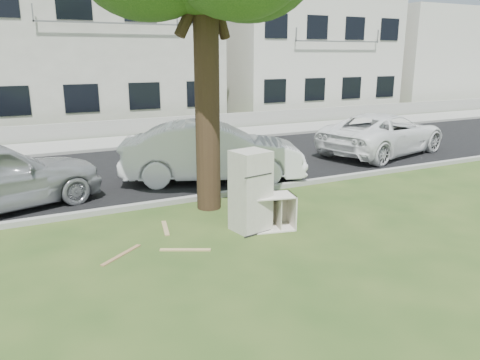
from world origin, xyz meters
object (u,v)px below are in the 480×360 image
fridge (251,191)px  car_right (384,134)px  car_center (213,152)px  cabinet (271,212)px

fridge → car_right: bearing=20.2°
car_center → car_right: bearing=-63.2°
cabinet → car_center: size_ratio=0.18×
fridge → car_center: (0.85, 3.85, 0.01)m
cabinet → car_center: 4.03m
cabinet → car_right: 8.65m
car_center → car_right: 6.87m
cabinet → car_center: (0.45, 3.97, 0.46)m
fridge → car_center: bearing=67.3°
fridge → car_right: 8.92m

